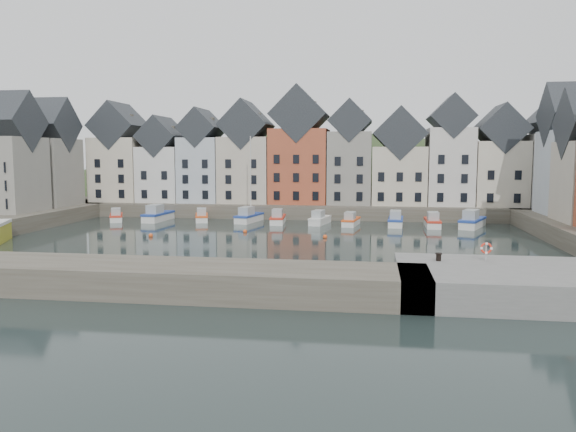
% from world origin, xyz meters
% --- Properties ---
extents(ground, '(260.00, 260.00, 0.00)m').
position_xyz_m(ground, '(0.00, 0.00, 0.00)').
color(ground, black).
rests_on(ground, ground).
extents(far_quay, '(90.00, 16.00, 2.00)m').
position_xyz_m(far_quay, '(0.00, 30.00, 1.00)').
color(far_quay, '#484337').
rests_on(far_quay, ground).
extents(near_quay, '(18.00, 10.00, 2.00)m').
position_xyz_m(near_quay, '(22.00, -20.00, 1.00)').
color(near_quay, '#60605E').
rests_on(near_quay, ground).
extents(near_wall, '(50.00, 6.00, 2.00)m').
position_xyz_m(near_wall, '(-10.00, -22.00, 1.00)').
color(near_wall, '#484337').
rests_on(near_wall, ground).
extents(hillside, '(153.60, 70.40, 64.00)m').
position_xyz_m(hillside, '(0.02, 56.00, -17.96)').
color(hillside, '#26351A').
rests_on(hillside, ground).
extents(far_terrace, '(72.37, 8.16, 17.78)m').
position_xyz_m(far_terrace, '(3.21, 28.00, 8.88)').
color(far_terrace, beige).
rests_on(far_terrace, far_quay).
extents(left_terrace, '(7.65, 17.00, 15.69)m').
position_xyz_m(left_terrace, '(-36.00, 13.50, 8.88)').
color(left_terrace, gray).
rests_on(left_terrace, left_quay).
extents(mooring_buoys, '(20.50, 5.50, 0.50)m').
position_xyz_m(mooring_buoys, '(-4.00, 5.33, 0.15)').
color(mooring_buoys, '#E04E1A').
rests_on(mooring_buoys, ground).
extents(boat_a, '(3.80, 5.67, 2.10)m').
position_xyz_m(boat_a, '(-24.93, 17.04, 0.62)').
color(boat_a, silver).
rests_on(boat_a, ground).
extents(boat_b, '(2.54, 7.01, 2.65)m').
position_xyz_m(boat_b, '(-19.09, 17.97, 0.79)').
color(boat_b, silver).
rests_on(boat_b, ground).
extents(boat_c, '(3.27, 5.76, 2.11)m').
position_xyz_m(boat_c, '(-12.77, 18.61, 0.63)').
color(boat_c, silver).
rests_on(boat_c, ground).
extents(boat_d, '(3.13, 6.66, 12.23)m').
position_xyz_m(boat_d, '(-5.91, 18.56, 0.79)').
color(boat_d, silver).
rests_on(boat_d, ground).
extents(boat_e, '(2.31, 6.03, 2.26)m').
position_xyz_m(boat_e, '(-1.60, 17.65, 0.67)').
color(boat_e, silver).
rests_on(boat_e, ground).
extents(boat_f, '(2.79, 5.89, 2.18)m').
position_xyz_m(boat_f, '(4.17, 17.76, 0.65)').
color(boat_f, silver).
rests_on(boat_f, ground).
extents(boat_g, '(2.43, 5.60, 2.08)m').
position_xyz_m(boat_g, '(8.45, 16.88, 0.62)').
color(boat_g, silver).
rests_on(boat_g, ground).
extents(boat_h, '(2.28, 6.22, 2.35)m').
position_xyz_m(boat_h, '(14.35, 17.34, 0.70)').
color(boat_h, silver).
rests_on(boat_h, ground).
extents(boat_i, '(1.91, 5.93, 2.27)m').
position_xyz_m(boat_i, '(19.06, 16.82, 0.68)').
color(boat_i, silver).
rests_on(boat_i, ground).
extents(boat_j, '(4.55, 7.19, 2.64)m').
position_xyz_m(boat_j, '(24.10, 17.00, 0.79)').
color(boat_j, silver).
rests_on(boat_j, ground).
extents(mooring_bollard, '(0.48, 0.48, 0.56)m').
position_xyz_m(mooring_bollard, '(15.93, -17.97, 2.31)').
color(mooring_bollard, black).
rests_on(mooring_bollard, near_quay).
extents(life_ring_post, '(0.80, 0.17, 1.30)m').
position_xyz_m(life_ring_post, '(19.23, -17.41, 2.86)').
color(life_ring_post, gray).
rests_on(life_ring_post, near_quay).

